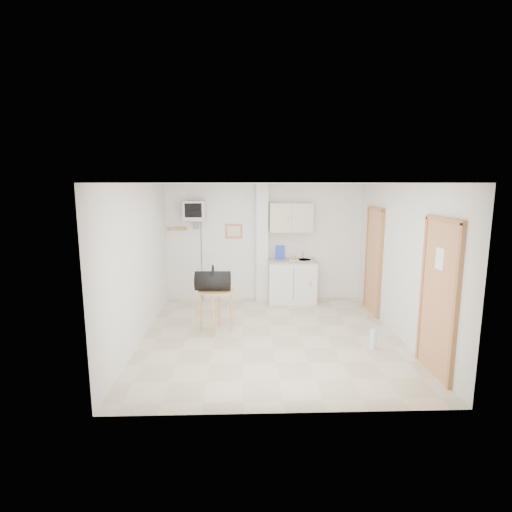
{
  "coord_description": "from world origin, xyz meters",
  "views": [
    {
      "loc": [
        -0.46,
        -6.26,
        2.49
      ],
      "look_at": [
        -0.23,
        0.6,
        1.25
      ],
      "focal_mm": 28.0,
      "sensor_mm": 36.0,
      "label": 1
    }
  ],
  "objects_px": {
    "water_bottle": "(373,339)",
    "crt_television": "(195,211)",
    "round_table": "(216,296)",
    "duffel_bag": "(213,281)"
  },
  "relations": [
    {
      "from": "duffel_bag",
      "to": "round_table",
      "type": "bearing_deg",
      "value": 43.67
    },
    {
      "from": "crt_television",
      "to": "round_table",
      "type": "relative_size",
      "value": 2.92
    },
    {
      "from": "water_bottle",
      "to": "crt_television",
      "type": "bearing_deg",
      "value": 139.25
    },
    {
      "from": "crt_television",
      "to": "duffel_bag",
      "type": "distance_m",
      "value": 2.12
    },
    {
      "from": "crt_television",
      "to": "water_bottle",
      "type": "distance_m",
      "value": 4.31
    },
    {
      "from": "crt_television",
      "to": "water_bottle",
      "type": "bearing_deg",
      "value": -40.75
    },
    {
      "from": "round_table",
      "to": "duffel_bag",
      "type": "relative_size",
      "value": 1.24
    },
    {
      "from": "crt_television",
      "to": "duffel_bag",
      "type": "bearing_deg",
      "value": -74.72
    },
    {
      "from": "round_table",
      "to": "water_bottle",
      "type": "height_order",
      "value": "round_table"
    },
    {
      "from": "duffel_bag",
      "to": "water_bottle",
      "type": "height_order",
      "value": "duffel_bag"
    }
  ]
}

